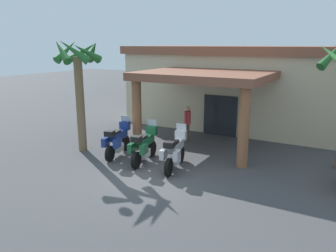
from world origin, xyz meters
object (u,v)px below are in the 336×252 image
(motorcycle_green, at_px, (144,146))
(palm_tree_roadside, at_px, (79,70))
(motorcycle_blue, at_px, (118,140))
(motel_building, at_px, (239,85))
(motorcycle_silver, at_px, (175,151))
(pedestrian, at_px, (187,121))

(motorcycle_green, distance_m, palm_tree_roadside, 4.34)
(motorcycle_blue, height_order, motorcycle_green, same)
(motel_building, xyz_separation_m, motorcycle_blue, (-2.49, -8.31, -1.62))
(motorcycle_silver, xyz_separation_m, pedestrian, (-1.32, 3.64, 0.32))
(motorcycle_silver, height_order, pedestrian, pedestrian)
(motorcycle_green, height_order, palm_tree_roadside, palm_tree_roadside)
(motel_building, distance_m, motorcycle_blue, 8.82)
(motel_building, relative_size, motorcycle_blue, 5.78)
(motorcycle_blue, relative_size, palm_tree_roadside, 0.44)
(motel_building, height_order, pedestrian, motel_building)
(motorcycle_green, bearing_deg, motorcycle_blue, 75.73)
(motel_building, bearing_deg, motorcycle_green, -97.54)
(pedestrian, relative_size, palm_tree_roadside, 0.35)
(motorcycle_green, distance_m, pedestrian, 3.62)
(pedestrian, xyz_separation_m, palm_tree_roadside, (-3.36, -3.70, 2.56))
(pedestrian, height_order, palm_tree_roadside, palm_tree_roadside)
(palm_tree_roadside, bearing_deg, motorcycle_silver, 0.81)
(motel_building, relative_size, motorcycle_green, 5.74)
(motorcycle_blue, relative_size, motorcycle_silver, 1.00)
(motel_building, bearing_deg, motorcycle_silver, -87.80)
(motel_building, distance_m, palm_tree_roadside, 9.62)
(motel_building, height_order, motorcycle_blue, motel_building)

